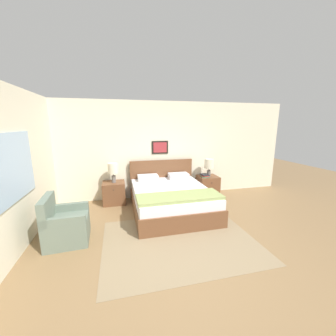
{
  "coord_description": "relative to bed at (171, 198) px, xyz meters",
  "views": [
    {
      "loc": [
        -1.06,
        -2.7,
        2.0
      ],
      "look_at": [
        -0.01,
        1.54,
        1.06
      ],
      "focal_mm": 22.0,
      "sensor_mm": 36.0,
      "label": 1
    }
  ],
  "objects": [
    {
      "name": "table_lamp_by_door",
      "position": [
        1.3,
        0.78,
        0.59
      ],
      "size": [
        0.25,
        0.25,
        0.5
      ],
      "color": "slate",
      "rests_on": "nightstand_by_door"
    },
    {
      "name": "table_lamp_near_window",
      "position": [
        -1.28,
        0.78,
        0.59
      ],
      "size": [
        0.25,
        0.25,
        0.5
      ],
      "color": "slate",
      "rests_on": "nightstand_near_window"
    },
    {
      "name": "area_rug_main",
      "position": [
        -0.18,
        -1.29,
        -0.3
      ],
      "size": [
        2.6,
        2.0,
        0.01
      ],
      "color": "#897556",
      "rests_on": "ground_plane"
    },
    {
      "name": "book_hardcover_middle",
      "position": [
        1.17,
        0.75,
        0.29
      ],
      "size": [
        0.21,
        0.26,
        0.03
      ],
      "rotation": [
        0.0,
        0.0,
        -0.16
      ],
      "color": "#B7332D",
      "rests_on": "book_thick_bottom"
    },
    {
      "name": "nightstand_by_door",
      "position": [
        1.29,
        0.8,
        -0.02
      ],
      "size": [
        0.55,
        0.53,
        0.56
      ],
      "color": "brown",
      "rests_on": "ground_plane"
    },
    {
      "name": "armchair",
      "position": [
        -2.09,
        -0.81,
        -0.01
      ],
      "size": [
        0.71,
        0.74,
        0.83
      ],
      "rotation": [
        0.0,
        0.0,
        -1.51
      ],
      "color": "slate",
      "rests_on": "ground_plane"
    },
    {
      "name": "wall_back",
      "position": [
        -0.09,
        1.14,
        1.0
      ],
      "size": [
        7.59,
        0.09,
        2.6
      ],
      "color": "beige",
      "rests_on": "ground_plane"
    },
    {
      "name": "nightstand_near_window",
      "position": [
        -1.29,
        0.8,
        -0.02
      ],
      "size": [
        0.55,
        0.53,
        0.56
      ],
      "color": "brown",
      "rests_on": "ground_plane"
    },
    {
      "name": "bed",
      "position": [
        0.0,
        0.0,
        0.0
      ],
      "size": [
        1.73,
        2.13,
        1.04
      ],
      "color": "brown",
      "rests_on": "ground_plane"
    },
    {
      "name": "book_thick_bottom",
      "position": [
        1.17,
        0.75,
        0.27
      ],
      "size": [
        0.23,
        0.29,
        0.03
      ],
      "rotation": [
        0.0,
        0.0,
        -0.18
      ],
      "color": "#4C7551",
      "rests_on": "nightstand_by_door"
    },
    {
      "name": "book_novel_upper",
      "position": [
        1.17,
        0.75,
        0.32
      ],
      "size": [
        0.22,
        0.25,
        0.03
      ],
      "rotation": [
        0.0,
        0.0,
        0.11
      ],
      "color": "#232328",
      "rests_on": "book_hardcover_middle"
    },
    {
      "name": "wall_left",
      "position": [
        -2.72,
        -0.31,
        1.0
      ],
      "size": [
        0.08,
        5.2,
        2.6
      ],
      "color": "beige",
      "rests_on": "ground_plane"
    },
    {
      "name": "ground_plane",
      "position": [
        -0.09,
        -1.7,
        -0.3
      ],
      "size": [
        16.0,
        16.0,
        0.0
      ],
      "primitive_type": "plane",
      "color": "olive"
    }
  ]
}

